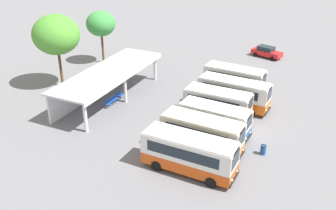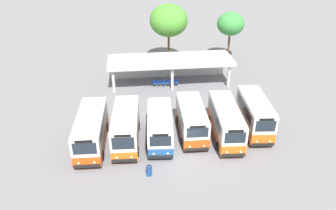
{
  "view_description": "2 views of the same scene",
  "coord_description": "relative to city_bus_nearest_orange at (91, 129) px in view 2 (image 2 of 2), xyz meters",
  "views": [
    {
      "loc": [
        -31.3,
        -6.42,
        18.1
      ],
      "look_at": [
        -1.61,
        7.5,
        1.95
      ],
      "focal_mm": 39.73,
      "sensor_mm": 36.0,
      "label": 1
    },
    {
      "loc": [
        -4.2,
        -23.5,
        17.86
      ],
      "look_at": [
        -0.66,
        6.81,
        1.51
      ],
      "focal_mm": 35.0,
      "sensor_mm": 36.0,
      "label": 2
    }
  ],
  "objects": [
    {
      "name": "roadside_tree_east_of_canopy",
      "position": [
        18.89,
        20.91,
        3.82
      ],
      "size": [
        4.03,
        4.03,
        7.33
      ],
      "color": "brown",
      "rests_on": "ground"
    },
    {
      "name": "city_bus_fourth_amber",
      "position": [
        9.51,
        0.79,
        -0.04
      ],
      "size": [
        2.61,
        6.79,
        3.11
      ],
      "color": "black",
      "rests_on": "ground"
    },
    {
      "name": "city_bus_fifth_blue",
      "position": [
        12.68,
        0.02,
        0.02
      ],
      "size": [
        2.72,
        7.76,
        3.21
      ],
      "color": "black",
      "rests_on": "ground"
    },
    {
      "name": "waiting_chair_fourth_seat",
      "position": [
        8.5,
        12.32,
        -1.24
      ],
      "size": [
        0.45,
        0.45,
        0.86
      ],
      "color": "slate",
      "rests_on": "ground"
    },
    {
      "name": "waiting_chair_end_by_column",
      "position": [
        6.8,
        12.35,
        -1.24
      ],
      "size": [
        0.45,
        0.45,
        0.86
      ],
      "color": "slate",
      "rests_on": "ground"
    },
    {
      "name": "litter_bin_apron",
      "position": [
        4.98,
        -4.9,
        -1.31
      ],
      "size": [
        0.49,
        0.49,
        0.9
      ],
      "color": "#19478C",
      "rests_on": "ground"
    },
    {
      "name": "waiting_chair_fifth_seat",
      "position": [
        9.06,
        12.31,
        -1.24
      ],
      "size": [
        0.45,
        0.45,
        0.86
      ],
      "color": "slate",
      "rests_on": "ground"
    },
    {
      "name": "city_bus_second_in_row",
      "position": [
        3.17,
        0.12,
        0.02
      ],
      "size": [
        2.7,
        7.27,
        3.23
      ],
      "color": "black",
      "rests_on": "ground"
    },
    {
      "name": "waiting_chair_far_end_seat",
      "position": [
        9.63,
        12.32,
        -1.24
      ],
      "size": [
        0.45,
        0.45,
        0.86
      ],
      "color": "slate",
      "rests_on": "ground"
    },
    {
      "name": "waiting_chair_second_from_end",
      "position": [
        7.36,
        12.35,
        -1.24
      ],
      "size": [
        0.45,
        0.45,
        0.86
      ],
      "color": "slate",
      "rests_on": "ground"
    },
    {
      "name": "roadside_tree_behind_canopy",
      "position": [
        9.62,
        20.68,
        4.66
      ],
      "size": [
        5.47,
        5.47,
        8.77
      ],
      "color": "brown",
      "rests_on": "ground"
    },
    {
      "name": "ground_plane",
      "position": [
        8.27,
        -2.52,
        -1.76
      ],
      "size": [
        180.0,
        180.0,
        0.0
      ],
      "primitive_type": "plane",
      "color": "slate"
    },
    {
      "name": "city_bus_nearest_orange",
      "position": [
        0.0,
        0.0,
        0.0
      ],
      "size": [
        2.67,
        7.74,
        3.18
      ],
      "color": "black",
      "rests_on": "ground"
    },
    {
      "name": "terminal_canopy",
      "position": [
        8.96,
        13.88,
        0.85
      ],
      "size": [
        15.86,
        5.02,
        3.4
      ],
      "color": "silver",
      "rests_on": "ground"
    },
    {
      "name": "waiting_chair_middle_seat",
      "position": [
        7.93,
        12.3,
        -1.24
      ],
      "size": [
        0.45,
        0.45,
        0.86
      ],
      "color": "slate",
      "rests_on": "ground"
    },
    {
      "name": "city_bus_middle_cream",
      "position": [
        6.34,
        0.04,
        -0.11
      ],
      "size": [
        2.72,
        6.82,
        2.97
      ],
      "color": "black",
      "rests_on": "ground"
    },
    {
      "name": "city_bus_far_end_green",
      "position": [
        15.85,
        0.89,
        0.11
      ],
      "size": [
        2.77,
        7.05,
        3.4
      ],
      "color": "black",
      "rests_on": "ground"
    }
  ]
}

